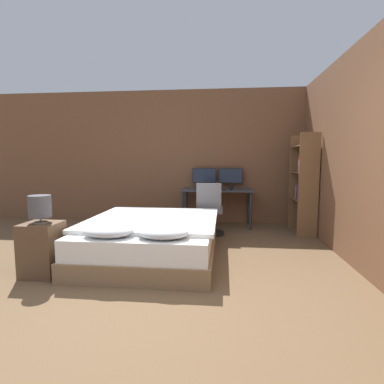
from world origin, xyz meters
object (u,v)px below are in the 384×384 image
(keyboard, at_px, (217,190))
(desk, at_px, (217,194))
(monitor_right, at_px, (231,177))
(bookshelf, at_px, (304,181))
(monitor_left, at_px, (204,177))
(office_chair, at_px, (209,214))
(computer_mouse, at_px, (231,189))
(bed, at_px, (152,238))
(bedside_lamp, at_px, (40,207))
(nightstand, at_px, (42,249))

(keyboard, bearing_deg, desk, 90.00)
(monitor_right, relative_size, bookshelf, 0.28)
(monitor_right, bearing_deg, keyboard, -124.78)
(monitor_left, bearing_deg, keyboard, -55.22)
(office_chair, bearing_deg, monitor_right, 67.69)
(keyboard, distance_m, computer_mouse, 0.26)
(bed, distance_m, desk, 2.20)
(bed, distance_m, computer_mouse, 2.17)
(monitor_right, relative_size, office_chair, 0.53)
(keyboard, distance_m, bookshelf, 1.55)
(desk, height_order, bookshelf, bookshelf)
(bed, xyz_separation_m, bookshelf, (2.32, 1.51, 0.68))
(bedside_lamp, distance_m, keyboard, 3.18)
(monitor_left, distance_m, keyboard, 0.51)
(desk, relative_size, monitor_left, 2.84)
(nightstand, height_order, office_chair, office_chair)
(monitor_right, relative_size, computer_mouse, 6.87)
(monitor_left, distance_m, computer_mouse, 0.68)
(nightstand, xyz_separation_m, office_chair, (1.78, 2.01, 0.07))
(monitor_right, bearing_deg, monitor_left, 180.00)
(computer_mouse, bearing_deg, bed, -120.57)
(bedside_lamp, xyz_separation_m, monitor_right, (2.16, 2.93, 0.18))
(bedside_lamp, distance_m, bookshelf, 4.08)
(monitor_right, height_order, bookshelf, bookshelf)
(desk, relative_size, keyboard, 3.94)
(keyboard, bearing_deg, office_chair, -101.95)
(keyboard, xyz_separation_m, office_chair, (-0.12, -0.54, -0.37))
(nightstand, xyz_separation_m, bookshelf, (3.40, 2.24, 0.64))
(desk, xyz_separation_m, bookshelf, (1.51, -0.50, 0.31))
(bedside_lamp, bearing_deg, bed, 34.04)
(bed, relative_size, office_chair, 2.20)
(bedside_lamp, height_order, computer_mouse, bedside_lamp)
(computer_mouse, xyz_separation_m, office_chair, (-0.38, -0.54, -0.38))
(computer_mouse, bearing_deg, monitor_left, 144.21)
(bedside_lamp, distance_m, monitor_right, 3.64)
(bed, bearing_deg, nightstand, -145.96)
(bedside_lamp, relative_size, keyboard, 0.89)
(bedside_lamp, distance_m, office_chair, 2.71)
(bed, bearing_deg, office_chair, 61.35)
(office_chair, bearing_deg, monitor_left, 99.15)
(monitor_left, xyz_separation_m, monitor_right, (0.53, 0.00, 0.00))
(bed, xyz_separation_m, bedside_lamp, (-1.08, -0.73, 0.52))
(desk, bearing_deg, monitor_left, 144.01)
(nightstand, relative_size, monitor_left, 1.24)
(keyboard, bearing_deg, monitor_left, 124.78)
(desk, relative_size, monitor_right, 2.84)
(bed, distance_m, office_chair, 1.46)
(monitor_left, bearing_deg, bedside_lamp, -119.05)
(monitor_right, bearing_deg, computer_mouse, -90.13)
(bedside_lamp, bearing_deg, monitor_left, 60.95)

